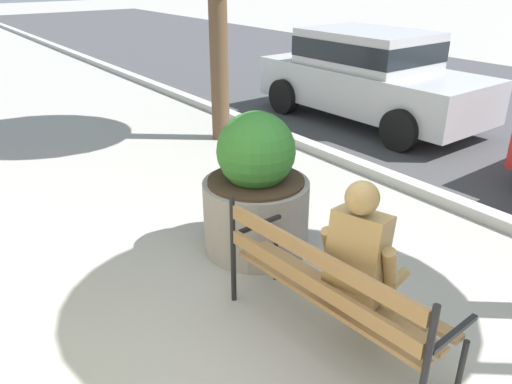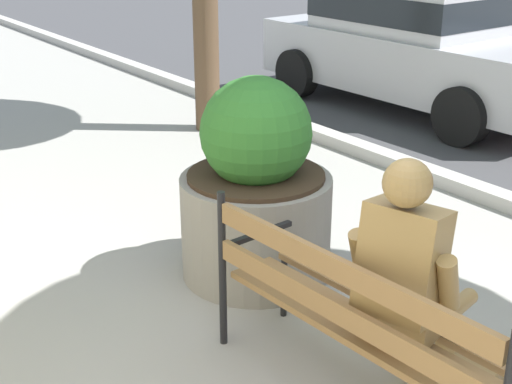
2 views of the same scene
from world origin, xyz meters
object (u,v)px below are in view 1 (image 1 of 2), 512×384
Objects in this scene: bronze_statue_seated at (367,269)px; parked_car_silver at (369,74)px; concrete_planter at (256,193)px; park_bench at (328,285)px.

bronze_statue_seated is 0.33× the size of parked_car_silver.
bronze_statue_seated is 1.63m from concrete_planter.
park_bench is at bearing -17.30° from concrete_planter.
parked_car_silver is at bearing 129.42° from park_bench.
park_bench is at bearing -124.86° from bronze_statue_seated.
concrete_planter is at bearing -60.42° from parked_car_silver.
park_bench is 6.12m from parked_car_silver.
bronze_statue_seated reaches higher than park_bench.
park_bench is 1.32× the size of concrete_planter.
bronze_statue_seated is at bearing -48.21° from parked_car_silver.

